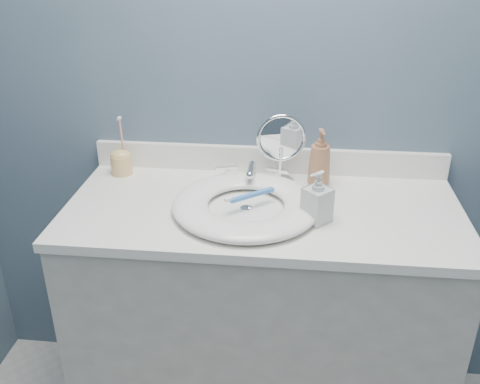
# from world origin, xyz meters

# --- Properties ---
(back_wall) EXTENTS (2.20, 0.02, 2.40)m
(back_wall) POSITION_xyz_m (0.00, 1.25, 1.20)
(back_wall) COLOR #475C6A
(back_wall) RESTS_ON ground
(vanity_cabinet) EXTENTS (1.20, 0.55, 0.85)m
(vanity_cabinet) POSITION_xyz_m (0.00, 0.97, 0.42)
(vanity_cabinet) COLOR beige
(vanity_cabinet) RESTS_ON ground
(countertop) EXTENTS (1.22, 0.57, 0.03)m
(countertop) POSITION_xyz_m (0.00, 0.97, 0.86)
(countertop) COLOR white
(countertop) RESTS_ON vanity_cabinet
(backsplash) EXTENTS (1.22, 0.02, 0.09)m
(backsplash) POSITION_xyz_m (0.00, 1.24, 0.93)
(backsplash) COLOR white
(backsplash) RESTS_ON countertop
(basin) EXTENTS (0.45, 0.45, 0.04)m
(basin) POSITION_xyz_m (-0.05, 0.94, 0.90)
(basin) COLOR white
(basin) RESTS_ON countertop
(drain) EXTENTS (0.04, 0.04, 0.01)m
(drain) POSITION_xyz_m (-0.05, 0.94, 0.88)
(drain) COLOR silver
(drain) RESTS_ON countertop
(faucet) EXTENTS (0.25, 0.13, 0.07)m
(faucet) POSITION_xyz_m (-0.05, 1.14, 0.91)
(faucet) COLOR silver
(faucet) RESTS_ON countertop
(makeup_mirror) EXTENTS (0.16, 0.09, 0.24)m
(makeup_mirror) POSITION_xyz_m (0.04, 1.15, 1.01)
(makeup_mirror) COLOR silver
(makeup_mirror) RESTS_ON countertop
(soap_bottle_amber) EXTENTS (0.09, 0.09, 0.20)m
(soap_bottle_amber) POSITION_xyz_m (0.17, 1.14, 0.98)
(soap_bottle_amber) COLOR #976344
(soap_bottle_amber) RESTS_ON countertop
(soap_bottle_clear) EXTENTS (0.10, 0.10, 0.16)m
(soap_bottle_clear) POSITION_xyz_m (0.16, 0.90, 0.96)
(soap_bottle_clear) COLOR silver
(soap_bottle_clear) RESTS_ON countertop
(toothbrush_holder) EXTENTS (0.07, 0.07, 0.21)m
(toothbrush_holder) POSITION_xyz_m (-0.51, 1.17, 0.93)
(toothbrush_holder) COLOR #E2BB71
(toothbrush_holder) RESTS_ON countertop
(toothbrush_lying) EXTENTS (0.15, 0.12, 0.02)m
(toothbrush_lying) POSITION_xyz_m (-0.04, 0.96, 0.92)
(toothbrush_lying) COLOR #3C7BD6
(toothbrush_lying) RESTS_ON basin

